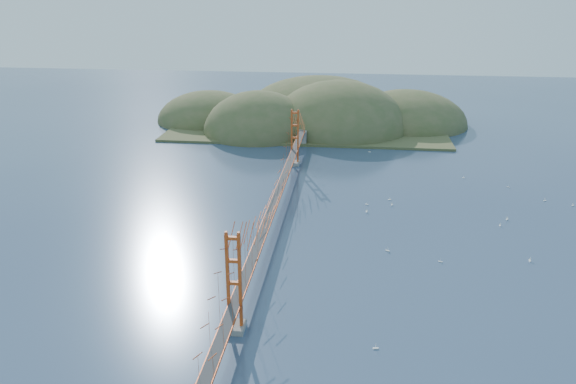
# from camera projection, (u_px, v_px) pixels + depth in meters

# --- Properties ---
(ground) EXTENTS (320.00, 320.00, 0.00)m
(ground) POSITION_uv_depth(u_px,v_px,m) (275.00, 221.00, 88.92)
(ground) COLOR #324564
(ground) RESTS_ON ground
(bridge) EXTENTS (2.20, 94.40, 12.00)m
(bridge) POSITION_uv_depth(u_px,v_px,m) (274.00, 179.00, 86.65)
(bridge) COLOR gray
(bridge) RESTS_ON ground
(far_headlands) EXTENTS (84.00, 58.00, 25.00)m
(far_headlands) POSITION_uv_depth(u_px,v_px,m) (318.00, 123.00, 152.47)
(far_headlands) COLOR brown
(far_headlands) RESTS_ON ground
(sailboat_2) EXTENTS (0.54, 0.53, 0.61)m
(sailboat_2) POSITION_uv_depth(u_px,v_px,m) (440.00, 261.00, 75.87)
(sailboat_2) COLOR white
(sailboat_2) RESTS_ON ground
(sailboat_12) EXTENTS (0.55, 0.46, 0.64)m
(sailboat_12) POSITION_uv_depth(u_px,v_px,m) (370.00, 151.00, 125.69)
(sailboat_12) COLOR white
(sailboat_12) RESTS_ON ground
(sailboat_17) EXTENTS (0.51, 0.50, 0.57)m
(sailboat_17) POSITION_uv_depth(u_px,v_px,m) (508.00, 187.00, 103.85)
(sailboat_17) COLOR white
(sailboat_17) RESTS_ON ground
(sailboat_4) EXTENTS (0.67, 0.67, 0.72)m
(sailboat_4) POSITION_uv_depth(u_px,v_px,m) (507.00, 219.00, 89.47)
(sailboat_4) COLOR white
(sailboat_4) RESTS_ON ground
(sailboat_5) EXTENTS (0.45, 0.54, 0.63)m
(sailboat_5) POSITION_uv_depth(u_px,v_px,m) (500.00, 225.00, 87.19)
(sailboat_5) COLOR white
(sailboat_5) RESTS_ON ground
(sailboat_9) EXTENTS (0.63, 0.63, 0.66)m
(sailboat_9) POSITION_uv_depth(u_px,v_px,m) (573.00, 205.00, 95.12)
(sailboat_9) COLOR white
(sailboat_9) RESTS_ON ground
(sailboat_0) EXTENTS (0.50, 0.63, 0.74)m
(sailboat_0) POSITION_uv_depth(u_px,v_px,m) (367.00, 211.00, 92.48)
(sailboat_0) COLOR white
(sailboat_0) RESTS_ON ground
(sailboat_14) EXTENTS (0.49, 0.58, 0.66)m
(sailboat_14) POSITION_uv_depth(u_px,v_px,m) (392.00, 204.00, 95.42)
(sailboat_14) COLOR white
(sailboat_14) RESTS_ON ground
(sailboat_8) EXTENTS (0.58, 0.58, 0.65)m
(sailboat_8) POSITION_uv_depth(u_px,v_px,m) (545.00, 200.00, 97.24)
(sailboat_8) COLOR white
(sailboat_8) RESTS_ON ground
(sailboat_16) EXTENTS (0.55, 0.55, 0.61)m
(sailboat_16) POSITION_uv_depth(u_px,v_px,m) (367.00, 204.00, 95.59)
(sailboat_16) COLOR white
(sailboat_16) RESTS_ON ground
(sailboat_1) EXTENTS (0.70, 0.70, 0.75)m
(sailboat_1) POSITION_uv_depth(u_px,v_px,m) (388.00, 250.00, 78.95)
(sailboat_1) COLOR white
(sailboat_1) RESTS_ON ground
(sailboat_3) EXTENTS (0.62, 0.60, 0.70)m
(sailboat_3) POSITION_uv_depth(u_px,v_px,m) (390.00, 199.00, 97.71)
(sailboat_3) COLOR white
(sailboat_3) RESTS_ON ground
(sailboat_7) EXTENTS (0.56, 0.56, 0.60)m
(sailboat_7) POSITION_uv_depth(u_px,v_px,m) (464.00, 177.00, 108.79)
(sailboat_7) COLOR white
(sailboat_7) RESTS_ON ground
(sailboat_extra_0) EXTENTS (0.62, 0.55, 0.71)m
(sailboat_extra_0) POSITION_uv_depth(u_px,v_px,m) (376.00, 348.00, 57.76)
(sailboat_extra_0) COLOR white
(sailboat_extra_0) RESTS_ON ground
(sailboat_extra_1) EXTENTS (0.48, 0.58, 0.68)m
(sailboat_extra_1) POSITION_uv_depth(u_px,v_px,m) (530.00, 260.00, 76.12)
(sailboat_extra_1) COLOR white
(sailboat_extra_1) RESTS_ON ground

